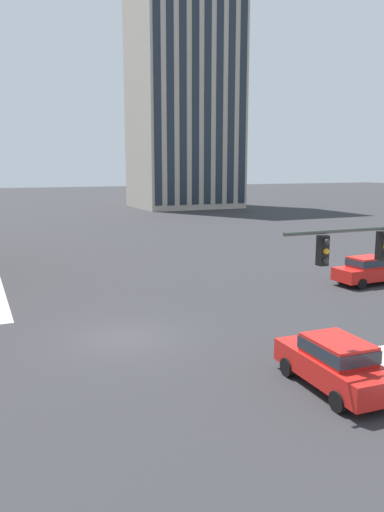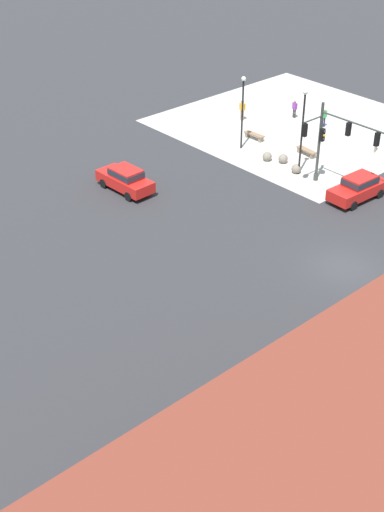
{
  "view_description": "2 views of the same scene",
  "coord_description": "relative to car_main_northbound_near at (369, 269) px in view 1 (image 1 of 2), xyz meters",
  "views": [
    {
      "loc": [
        -5.49,
        -19.45,
        6.99
      ],
      "look_at": [
        5.02,
        4.43,
        2.37
      ],
      "focal_mm": 35.51,
      "sensor_mm": 36.0,
      "label": 1
    },
    {
      "loc": [
        -20.42,
        30.06,
        22.93
      ],
      "look_at": [
        3.06,
        9.09,
        3.13
      ],
      "focal_mm": 50.95,
      "sensor_mm": 36.0,
      "label": 2
    }
  ],
  "objects": [
    {
      "name": "ground_plane",
      "position": [
        -16.2,
        -3.49,
        -0.92
      ],
      "size": [
        320.0,
        320.0,
        0.0
      ],
      "primitive_type": "plane",
      "color": "#2D2D30"
    },
    {
      "name": "car_main_northbound_near",
      "position": [
        0.0,
        0.0,
        0.0
      ],
      "size": [
        4.46,
        2.01,
        1.68
      ],
      "color": "red",
      "rests_on": "ground"
    },
    {
      "name": "car_main_northbound_far",
      "position": [
        -11.46,
        -10.91,
        0.0
      ],
      "size": [
        2.04,
        4.47,
        1.68
      ],
      "color": "red",
      "rests_on": "ground"
    },
    {
      "name": "residential_tower_skyline_right",
      "position": [
        12.98,
        59.18,
        23.48
      ],
      "size": [
        17.27,
        14.44,
        48.75
      ],
      "color": "#B2A899",
      "rests_on": "ground"
    }
  ]
}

